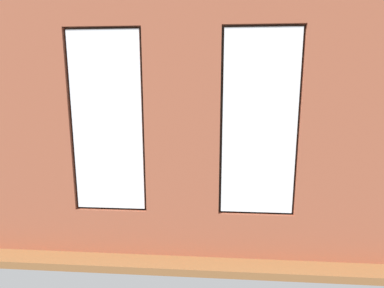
# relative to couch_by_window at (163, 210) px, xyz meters

# --- Properties ---
(ground_plane) EXTENTS (6.94, 6.38, 0.10)m
(ground_plane) POSITION_rel_couch_by_window_xyz_m (-0.38, -2.16, -0.38)
(ground_plane) COLOR brown
(brick_wall_with_windows) EXTENTS (6.34, 0.30, 3.57)m
(brick_wall_with_windows) POSITION_rel_couch_by_window_xyz_m (-0.38, 0.65, 1.44)
(brick_wall_with_windows) COLOR #9E5138
(brick_wall_with_windows) RESTS_ON ground_plane
(white_wall_right) EXTENTS (0.10, 5.38, 3.57)m
(white_wall_right) POSITION_rel_couch_by_window_xyz_m (2.74, -1.96, 1.45)
(white_wall_right) COLOR white
(white_wall_right) RESTS_ON ground_plane
(couch_by_window) EXTENTS (1.82, 0.87, 0.80)m
(couch_by_window) POSITION_rel_couch_by_window_xyz_m (0.00, 0.00, 0.00)
(couch_by_window) COLOR black
(couch_by_window) RESTS_ON ground_plane
(couch_left) EXTENTS (0.92, 1.84, 0.80)m
(couch_left) POSITION_rel_couch_by_window_xyz_m (-2.85, -2.15, -0.00)
(couch_left) COLOR black
(couch_left) RESTS_ON ground_plane
(coffee_table) EXTENTS (1.35, 0.88, 0.43)m
(coffee_table) POSITION_rel_couch_by_window_xyz_m (-0.21, -1.89, 0.05)
(coffee_table) COLOR #A87547
(coffee_table) RESTS_ON ground_plane
(cup_ceramic) EXTENTS (0.09, 0.09, 0.11)m
(cup_ceramic) POSITION_rel_couch_by_window_xyz_m (-0.21, -1.89, 0.15)
(cup_ceramic) COLOR #4C4C51
(cup_ceramic) RESTS_ON coffee_table
(candle_jar) EXTENTS (0.08, 0.08, 0.11)m
(candle_jar) POSITION_rel_couch_by_window_xyz_m (0.20, -1.75, 0.15)
(candle_jar) COLOR #B7333D
(candle_jar) RESTS_ON coffee_table
(table_plant_small) EXTENTS (0.12, 0.12, 0.19)m
(table_plant_small) POSITION_rel_couch_by_window_xyz_m (-0.04, -2.00, 0.20)
(table_plant_small) COLOR #47423D
(table_plant_small) RESTS_ON coffee_table
(remote_gray) EXTENTS (0.18, 0.09, 0.02)m
(remote_gray) POSITION_rel_couch_by_window_xyz_m (-0.31, -1.75, 0.11)
(remote_gray) COLOR #59595B
(remote_gray) RESTS_ON coffee_table
(media_console) EXTENTS (1.09, 0.42, 0.55)m
(media_console) POSITION_rel_couch_by_window_xyz_m (2.44, -2.51, -0.05)
(media_console) COLOR black
(media_console) RESTS_ON ground_plane
(tv_flatscreen) EXTENTS (0.91, 0.20, 0.66)m
(tv_flatscreen) POSITION_rel_couch_by_window_xyz_m (2.44, -2.51, 0.56)
(tv_flatscreen) COLOR black
(tv_flatscreen) RESTS_ON media_console
(papasan_chair) EXTENTS (1.16, 1.16, 0.71)m
(papasan_chair) POSITION_rel_couch_by_window_xyz_m (-0.45, -4.35, 0.12)
(papasan_chair) COLOR olive
(papasan_chair) RESTS_ON ground_plane
(potted_plant_beside_window_right) EXTENTS (0.86, 0.85, 1.37)m
(potted_plant_beside_window_right) POSITION_rel_couch_by_window_xyz_m (1.81, 0.10, 0.37)
(potted_plant_beside_window_right) COLOR #9E5638
(potted_plant_beside_window_right) RESTS_ON ground_plane
(potted_plant_mid_room_small) EXTENTS (0.23, 0.23, 0.40)m
(potted_plant_mid_room_small) POSITION_rel_couch_by_window_xyz_m (-1.40, -3.22, -0.07)
(potted_plant_mid_room_small) COLOR gray
(potted_plant_mid_room_small) RESTS_ON ground_plane
(potted_plant_corner_far_left) EXTENTS (0.79, 0.80, 1.21)m
(potted_plant_corner_far_left) POSITION_rel_couch_by_window_xyz_m (-3.00, 0.10, 0.37)
(potted_plant_corner_far_left) COLOR #47423D
(potted_plant_corner_far_left) RESTS_ON ground_plane
(potted_plant_between_couches) EXTENTS (0.59, 0.59, 0.90)m
(potted_plant_between_couches) POSITION_rel_couch_by_window_xyz_m (-1.36, -0.05, 0.29)
(potted_plant_between_couches) COLOR #9E5638
(potted_plant_between_couches) RESTS_ON ground_plane
(potted_plant_near_tv) EXTENTS (1.08, 1.04, 1.47)m
(potted_plant_near_tv) POSITION_rel_couch_by_window_xyz_m (1.88, -1.51, 0.54)
(potted_plant_near_tv) COLOR brown
(potted_plant_near_tv) RESTS_ON ground_plane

